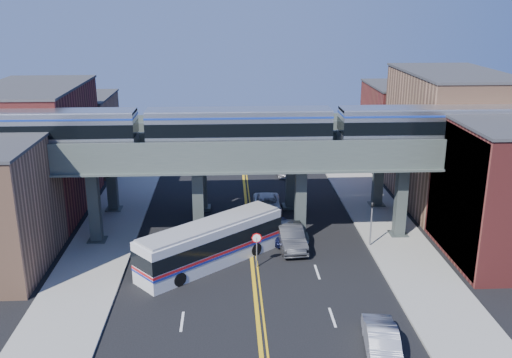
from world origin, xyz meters
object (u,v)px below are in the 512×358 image
(transit_train, at_px, (239,128))
(car_lane_c, at_px, (267,204))
(traffic_signal, at_px, (371,219))
(car_parked_curb, at_px, (381,337))
(car_lane_d, at_px, (284,167))
(car_lane_a, at_px, (282,230))
(transit_bus, at_px, (211,244))
(stop_sign, at_px, (257,244))
(car_lane_b, at_px, (291,236))

(transit_train, distance_m, car_lane_c, 10.59)
(traffic_signal, relative_size, car_parked_curb, 0.86)
(car_lane_d, bearing_deg, car_parked_curb, -94.11)
(transit_train, relative_size, car_lane_a, 9.80)
(transit_bus, xyz_separation_m, car_lane_a, (5.47, 4.08, -0.80))
(stop_sign, distance_m, car_lane_b, 4.43)
(car_lane_a, bearing_deg, car_parked_curb, -81.54)
(traffic_signal, xyz_separation_m, car_lane_a, (-6.65, 1.86, -1.56))
(transit_train, relative_size, car_parked_curb, 8.95)
(traffic_signal, distance_m, transit_bus, 12.34)
(stop_sign, relative_size, traffic_signal, 0.64)
(stop_sign, relative_size, car_lane_c, 0.50)
(car_lane_b, distance_m, car_lane_c, 7.74)
(stop_sign, bearing_deg, transit_bus, 166.43)
(car_lane_c, bearing_deg, stop_sign, -96.78)
(traffic_signal, xyz_separation_m, car_parked_curb, (-2.70, -13.40, -1.51))
(traffic_signal, bearing_deg, car_parked_curb, -101.39)
(traffic_signal, bearing_deg, stop_sign, -161.37)
(traffic_signal, xyz_separation_m, transit_bus, (-12.12, -2.22, -0.76))
(transit_train, bearing_deg, car_lane_b, -23.36)
(car_lane_c, bearing_deg, car_lane_a, -81.97)
(car_parked_curb, bearing_deg, car_lane_c, -70.27)
(transit_bus, bearing_deg, car_lane_d, 31.02)
(stop_sign, xyz_separation_m, traffic_signal, (8.90, 3.00, 0.54))
(car_lane_c, bearing_deg, car_lane_d, 78.12)
(transit_train, bearing_deg, car_lane_a, -2.44)
(car_lane_a, distance_m, car_parked_curb, 15.76)
(transit_train, distance_m, car_lane_a, 8.98)
(transit_train, xyz_separation_m, car_parked_curb, (7.27, -15.40, -8.30))
(stop_sign, height_order, car_lane_d, stop_sign)
(car_lane_a, xyz_separation_m, car_lane_d, (1.93, 17.85, -0.03))
(stop_sign, distance_m, transit_bus, 3.32)
(car_lane_c, relative_size, car_parked_curb, 1.10)
(stop_sign, xyz_separation_m, car_lane_a, (2.25, 4.86, -1.01))
(car_lane_d, bearing_deg, car_lane_b, -101.75)
(traffic_signal, bearing_deg, car_lane_c, 132.88)
(stop_sign, bearing_deg, transit_train, 102.05)
(car_lane_d, bearing_deg, car_lane_a, -103.78)
(transit_bus, height_order, car_parked_curb, transit_bus)
(transit_bus, distance_m, car_lane_b, 6.56)
(transit_train, distance_m, car_lane_d, 20.28)
(transit_train, height_order, car_lane_b, transit_train)
(transit_bus, height_order, car_lane_d, transit_bus)
(transit_bus, relative_size, car_lane_a, 2.41)
(traffic_signal, xyz_separation_m, car_lane_d, (-4.71, 19.71, -1.58))
(transit_bus, bearing_deg, transit_train, 22.68)
(transit_bus, bearing_deg, traffic_signal, -29.92)
(car_lane_a, xyz_separation_m, car_parked_curb, (3.95, -15.26, 0.04))
(car_lane_a, relative_size, car_parked_curb, 0.91)
(traffic_signal, height_order, car_lane_c, traffic_signal)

